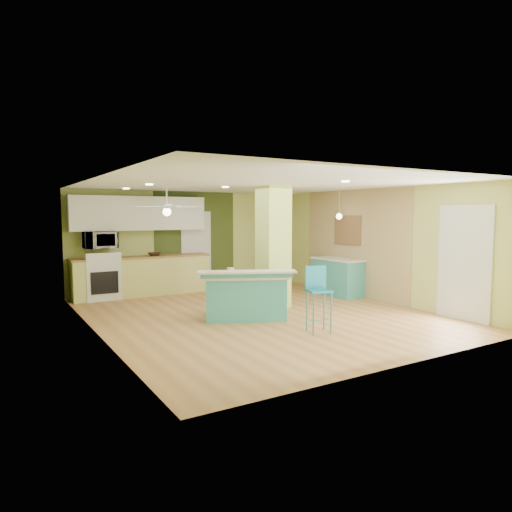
# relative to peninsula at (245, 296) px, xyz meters

# --- Properties ---
(floor) EXTENTS (6.00, 7.00, 0.01)m
(floor) POSITION_rel_peninsula_xyz_m (0.40, 0.17, -0.44)
(floor) COLOR #A56C39
(floor) RESTS_ON ground
(ceiling) EXTENTS (6.00, 7.00, 0.01)m
(ceiling) POSITION_rel_peninsula_xyz_m (0.40, 0.17, 2.07)
(ceiling) COLOR white
(ceiling) RESTS_ON wall_back
(wall_back) EXTENTS (6.00, 0.01, 2.50)m
(wall_back) POSITION_rel_peninsula_xyz_m (0.40, 3.67, 0.82)
(wall_back) COLOR #B9C469
(wall_back) RESTS_ON floor
(wall_front) EXTENTS (6.00, 0.01, 2.50)m
(wall_front) POSITION_rel_peninsula_xyz_m (0.40, -3.34, 0.82)
(wall_front) COLOR #B9C469
(wall_front) RESTS_ON floor
(wall_left) EXTENTS (0.01, 7.00, 2.50)m
(wall_left) POSITION_rel_peninsula_xyz_m (-2.61, 0.17, 0.82)
(wall_left) COLOR #B9C469
(wall_left) RESTS_ON floor
(wall_right) EXTENTS (0.01, 7.00, 2.50)m
(wall_right) POSITION_rel_peninsula_xyz_m (3.40, 0.17, 0.82)
(wall_right) COLOR #B9C469
(wall_right) RESTS_ON floor
(wood_panel) EXTENTS (0.02, 3.40, 2.50)m
(wood_panel) POSITION_rel_peninsula_xyz_m (3.39, 0.77, 0.82)
(wood_panel) COLOR #9A8158
(wood_panel) RESTS_ON floor
(olive_accent) EXTENTS (2.20, 0.02, 2.50)m
(olive_accent) POSITION_rel_peninsula_xyz_m (0.60, 3.66, 0.82)
(olive_accent) COLOR #3A4A1D
(olive_accent) RESTS_ON floor
(interior_door) EXTENTS (0.82, 0.05, 2.00)m
(interior_door) POSITION_rel_peninsula_xyz_m (0.60, 3.63, 0.57)
(interior_door) COLOR silver
(interior_door) RESTS_ON floor
(french_door) EXTENTS (0.04, 1.08, 2.10)m
(french_door) POSITION_rel_peninsula_xyz_m (3.37, -2.13, 0.62)
(french_door) COLOR silver
(french_door) RESTS_ON floor
(column) EXTENTS (0.55, 0.55, 2.50)m
(column) POSITION_rel_peninsula_xyz_m (1.05, 0.67, 0.82)
(column) COLOR #C7E067
(column) RESTS_ON floor
(kitchen_run) EXTENTS (3.25, 0.63, 0.94)m
(kitchen_run) POSITION_rel_peninsula_xyz_m (-0.90, 3.37, 0.04)
(kitchen_run) COLOR #CDCC6B
(kitchen_run) RESTS_ON floor
(stove) EXTENTS (0.76, 0.66, 1.08)m
(stove) POSITION_rel_peninsula_xyz_m (-1.85, 3.36, 0.03)
(stove) COLOR silver
(stove) RESTS_ON floor
(upper_cabinets) EXTENTS (3.20, 0.34, 0.80)m
(upper_cabinets) POSITION_rel_peninsula_xyz_m (-0.90, 3.49, 1.52)
(upper_cabinets) COLOR white
(upper_cabinets) RESTS_ON wall_back
(microwave) EXTENTS (0.70, 0.48, 0.39)m
(microwave) POSITION_rel_peninsula_xyz_m (-1.85, 3.37, 0.92)
(microwave) COLOR white
(microwave) RESTS_ON wall_back
(ceiling_fan) EXTENTS (1.41, 1.41, 0.61)m
(ceiling_fan) POSITION_rel_peninsula_xyz_m (-0.70, 2.17, 1.65)
(ceiling_fan) COLOR white
(ceiling_fan) RESTS_ON ceiling
(pendant_lamp) EXTENTS (0.14, 0.14, 0.69)m
(pendant_lamp) POSITION_rel_peninsula_xyz_m (3.05, 0.92, 1.45)
(pendant_lamp) COLOR white
(pendant_lamp) RESTS_ON ceiling
(wall_decor) EXTENTS (0.03, 0.90, 0.70)m
(wall_decor) POSITION_rel_peninsula_xyz_m (3.36, 0.97, 1.12)
(wall_decor) COLOR brown
(wall_decor) RESTS_ON wood_panel
(peninsula) EXTENTS (1.88, 1.53, 0.93)m
(peninsula) POSITION_rel_peninsula_xyz_m (0.00, 0.00, 0.00)
(peninsula) COLOR teal
(peninsula) RESTS_ON floor
(bar_stool) EXTENTS (0.45, 0.45, 1.09)m
(bar_stool) POSITION_rel_peninsula_xyz_m (0.55, -1.43, 0.30)
(bar_stool) COLOR teal
(bar_stool) RESTS_ON floor
(side_counter) EXTENTS (0.58, 1.36, 0.88)m
(side_counter) POSITION_rel_peninsula_xyz_m (3.10, 1.01, 0.01)
(side_counter) COLOR teal
(side_counter) RESTS_ON floor
(fruit_bowl) EXTENTS (0.35, 0.35, 0.08)m
(fruit_bowl) POSITION_rel_peninsula_xyz_m (-0.62, 3.31, 0.55)
(fruit_bowl) COLOR #331E15
(fruit_bowl) RESTS_ON kitchen_run
(canister) EXTENTS (0.13, 0.13, 0.15)m
(canister) POSITION_rel_peninsula_xyz_m (-0.29, 0.03, 0.46)
(canister) COLOR gold
(canister) RESTS_ON peninsula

